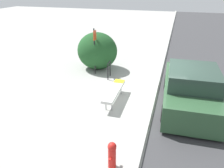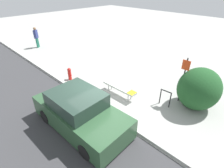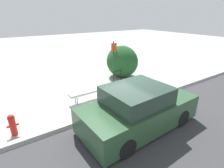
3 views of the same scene
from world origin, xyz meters
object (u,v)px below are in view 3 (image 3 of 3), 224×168
Objects in this scene: sign_post at (114,57)px; parked_car_near at (138,109)px; bench at (90,91)px; bike_rack at (117,76)px; fire_hydrant at (12,124)px.

sign_post is 4.99m from parked_car_near.
bike_rack is at bearing 21.52° from bench.
bench is 0.87× the size of sign_post.
bench is at bearing 96.81° from parked_car_near.
bike_rack is 5.72m from fire_hydrant.
parked_car_near reaches higher than bike_rack.
bike_rack is at bearing 18.02° from fire_hydrant.
parked_car_near reaches higher than fire_hydrant.
bike_rack reaches higher than bench.
parked_car_near is (3.72, -1.91, 0.28)m from fire_hydrant.
bench is 2.85m from parked_car_near.
fire_hydrant is 0.18× the size of parked_car_near.
sign_post is (0.32, 0.83, 0.88)m from bike_rack.
sign_post is at bearing 33.98° from bench.
bike_rack is 1.08× the size of fire_hydrant.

